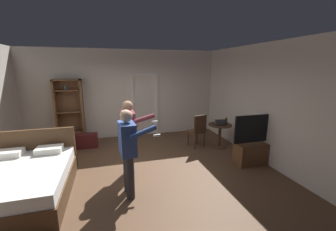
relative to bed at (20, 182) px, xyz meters
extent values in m
plane|color=brown|center=(2.17, 0.43, -0.30)|extent=(6.82, 6.82, 0.00)
cube|color=silver|center=(2.17, 3.12, 1.15)|extent=(6.44, 0.12, 2.90)
cube|color=silver|center=(5.33, 0.43, 1.15)|extent=(0.12, 5.51, 2.90)
cube|color=white|center=(2.39, 3.04, 0.72)|extent=(0.08, 0.08, 2.05)
cube|color=white|center=(3.24, 3.04, 0.72)|extent=(0.08, 0.08, 2.05)
cube|color=white|center=(2.81, 3.04, 1.79)|extent=(0.93, 0.08, 0.08)
cube|color=#4C331E|center=(0.00, -0.08, -0.13)|extent=(1.68, 2.04, 0.35)
cube|color=white|center=(0.00, -0.08, 0.16)|extent=(1.62, 1.98, 0.22)
cube|color=#4C331E|center=(0.00, 0.90, 0.21)|extent=(1.68, 0.08, 1.02)
cube|color=white|center=(-0.37, 0.64, 0.33)|extent=(0.50, 0.34, 0.12)
cube|color=white|center=(0.37, 0.64, 0.33)|extent=(0.50, 0.34, 0.12)
cube|color=brown|center=(0.08, 2.86, 0.69)|extent=(0.06, 0.32, 1.98)
cube|color=brown|center=(0.83, 2.86, 0.69)|extent=(0.06, 0.32, 1.98)
cube|color=brown|center=(0.46, 2.86, 1.66)|extent=(0.80, 0.32, 0.04)
cube|color=brown|center=(0.46, 3.01, 0.69)|extent=(0.80, 0.02, 1.98)
cube|color=brown|center=(0.46, 2.86, 0.03)|extent=(0.74, 0.32, 0.03)
cylinder|color=brown|center=(0.57, 2.86, 0.11)|extent=(0.08, 0.08, 0.14)
cube|color=brown|center=(0.46, 2.86, 0.69)|extent=(0.74, 0.32, 0.03)
cube|color=brown|center=(0.46, 2.86, 1.35)|extent=(0.74, 0.32, 0.03)
cylinder|color=teal|center=(0.40, 2.86, 1.42)|extent=(0.07, 0.07, 0.11)
cube|color=brown|center=(4.97, 0.05, -0.04)|extent=(0.90, 0.40, 0.52)
cube|color=black|center=(4.97, 0.03, 0.60)|extent=(1.14, 0.05, 0.66)
cube|color=#4753BF|center=(4.97, 0.06, 0.60)|extent=(1.08, 0.01, 0.60)
cylinder|color=#4C331E|center=(4.72, 1.24, 0.03)|extent=(0.08, 0.08, 0.67)
cylinder|color=#4C331E|center=(4.72, 1.24, -0.29)|extent=(0.41, 0.41, 0.03)
cylinder|color=#4C331E|center=(4.72, 1.24, 0.38)|extent=(0.68, 0.68, 0.03)
cube|color=black|center=(4.69, 1.24, 0.41)|extent=(0.34, 0.26, 0.02)
cube|color=black|center=(4.67, 1.12, 0.52)|extent=(0.34, 0.23, 0.06)
cube|color=navy|center=(4.67, 1.13, 0.52)|extent=(0.31, 0.20, 0.05)
cylinder|color=#2F321A|center=(4.86, 1.16, 0.49)|extent=(0.06, 0.06, 0.18)
cylinder|color=#2F321A|center=(4.86, 1.16, 0.60)|extent=(0.03, 0.03, 0.05)
cylinder|color=#4C331E|center=(4.20, 1.69, -0.08)|extent=(0.04, 0.04, 0.45)
cylinder|color=#4C331E|center=(3.87, 1.61, -0.08)|extent=(0.04, 0.04, 0.45)
cylinder|color=#4C331E|center=(4.28, 1.36, -0.08)|extent=(0.04, 0.04, 0.45)
cylinder|color=#4C331E|center=(3.95, 1.28, -0.08)|extent=(0.04, 0.04, 0.45)
cube|color=#4C331E|center=(4.07, 1.48, 0.17)|extent=(0.51, 0.51, 0.04)
cube|color=#4C331E|center=(4.12, 1.32, 0.44)|extent=(0.42, 0.14, 0.50)
cylinder|color=#333338|center=(1.90, -0.32, 0.10)|extent=(0.15, 0.15, 0.81)
cylinder|color=#333338|center=(1.92, -0.58, 0.10)|extent=(0.15, 0.15, 0.81)
cube|color=#334C8C|center=(1.91, -0.45, 0.79)|extent=(0.30, 0.48, 0.57)
sphere|color=#D8AD8C|center=(1.91, -0.45, 1.20)|extent=(0.22, 0.22, 0.22)
cylinder|color=#334C8C|center=(1.98, -0.19, 0.90)|extent=(0.33, 0.12, 0.47)
cylinder|color=#334C8C|center=(2.16, -0.69, 0.96)|extent=(0.47, 0.13, 0.23)
cube|color=white|center=(2.40, -0.69, 0.88)|extent=(0.12, 0.05, 0.04)
cylinder|color=slate|center=(2.00, 0.46, 0.11)|extent=(0.15, 0.15, 0.83)
cylinder|color=slate|center=(2.01, 0.21, 0.11)|extent=(0.15, 0.15, 0.83)
cube|color=brown|center=(2.01, 0.34, 0.81)|extent=(0.27, 0.46, 0.58)
sphere|color=#936B4C|center=(2.01, 0.34, 1.23)|extent=(0.22, 0.22, 0.22)
cylinder|color=brown|center=(2.09, 0.59, 0.92)|extent=(0.33, 0.09, 0.47)
cylinder|color=brown|center=(2.27, 0.09, 0.99)|extent=(0.52, 0.10, 0.21)
cube|color=white|center=(2.53, 0.07, 0.93)|extent=(0.12, 0.04, 0.04)
cube|color=#1E2D38|center=(0.32, 2.05, -0.08)|extent=(0.60, 0.35, 0.44)
cube|color=#4C1919|center=(0.93, 2.28, -0.10)|extent=(0.63, 0.32, 0.41)
camera|label=1|loc=(1.65, -4.03, 2.02)|focal=22.51mm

